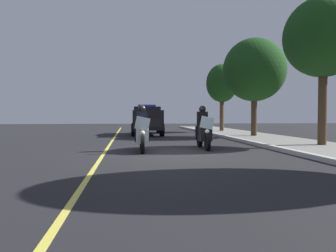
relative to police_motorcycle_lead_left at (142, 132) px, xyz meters
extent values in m
plane|color=black|center=(0.68, 1.08, -0.70)|extent=(80.00, 80.00, 0.00)
cube|color=#B7B5AD|center=(0.68, 5.12, -0.62)|extent=(48.00, 0.24, 0.15)
cube|color=gray|center=(0.68, 7.02, -0.65)|extent=(48.00, 3.60, 0.10)
cube|color=#E0D14C|center=(0.68, -1.35, -0.70)|extent=(48.00, 0.12, 0.01)
cylinder|color=black|center=(0.76, -0.01, -0.38)|extent=(0.64, 0.13, 0.64)
cylinder|color=black|center=(-0.74, 0.01, -0.38)|extent=(0.64, 0.15, 0.64)
cube|color=white|center=(0.03, 0.00, -0.08)|extent=(1.21, 0.46, 0.56)
ellipsoid|color=white|center=(0.08, 0.00, 0.22)|extent=(0.57, 0.33, 0.24)
cube|color=silver|center=(0.66, -0.01, 0.35)|extent=(0.07, 0.56, 0.53)
sphere|color=#F9F4CC|center=(0.72, -0.01, 0.02)|extent=(0.17, 0.17, 0.17)
sphere|color=red|center=(0.53, -0.17, 0.28)|extent=(0.09, 0.09, 0.09)
sphere|color=#1933F2|center=(0.54, 0.15, 0.28)|extent=(0.09, 0.09, 0.09)
cube|color=black|center=(-0.20, 0.00, 0.48)|extent=(0.29, 0.41, 0.60)
cube|color=black|center=(-0.13, 0.20, -0.08)|extent=(0.18, 0.14, 0.56)
cube|color=black|center=(-0.14, -0.20, -0.08)|extent=(0.18, 0.14, 0.56)
sphere|color=black|center=(-0.18, 0.00, 0.88)|extent=(0.28, 0.28, 0.28)
cylinder|color=black|center=(0.09, 2.44, -0.38)|extent=(0.64, 0.13, 0.64)
cylinder|color=black|center=(-1.41, 2.46, -0.38)|extent=(0.64, 0.15, 0.64)
cube|color=black|center=(-0.64, 2.45, -0.08)|extent=(1.21, 0.46, 0.56)
ellipsoid|color=black|center=(-0.59, 2.45, 0.22)|extent=(0.57, 0.33, 0.24)
cube|color=silver|center=(-0.01, 2.44, 0.35)|extent=(0.07, 0.56, 0.53)
sphere|color=#F9F4CC|center=(0.05, 2.44, 0.02)|extent=(0.17, 0.17, 0.17)
sphere|color=red|center=(-0.15, 2.28, 0.28)|extent=(0.09, 0.09, 0.09)
sphere|color=#1933F2|center=(-0.14, 2.60, 0.28)|extent=(0.09, 0.09, 0.09)
cube|color=black|center=(-0.87, 2.45, 0.48)|extent=(0.29, 0.41, 0.60)
cube|color=black|center=(-0.81, 2.65, -0.08)|extent=(0.18, 0.14, 0.56)
cube|color=black|center=(-0.82, 2.25, -0.08)|extent=(0.18, 0.14, 0.56)
sphere|color=black|center=(-0.85, 2.45, 0.88)|extent=(0.28, 0.28, 0.28)
cube|color=black|center=(-10.24, 0.73, 0.32)|extent=(4.93, 1.99, 1.24)
cube|color=black|center=(-10.54, 0.74, 1.02)|extent=(2.43, 1.79, 0.36)
cube|color=#2633D8|center=(-10.34, 0.73, 1.28)|extent=(0.30, 1.21, 0.14)
cube|color=black|center=(-7.84, 0.69, 0.18)|extent=(0.15, 1.62, 0.56)
cylinder|color=black|center=(-8.67, 1.60, -0.30)|extent=(0.81, 0.30, 0.80)
cylinder|color=black|center=(-8.70, -0.20, -0.30)|extent=(0.81, 0.30, 0.80)
cylinder|color=black|center=(-11.77, 1.66, -0.30)|extent=(0.81, 0.30, 0.80)
cylinder|color=black|center=(-11.80, -0.14, -0.30)|extent=(0.81, 0.30, 0.80)
cylinder|color=#42301E|center=(-0.80, 7.55, 0.99)|extent=(0.35, 0.35, 3.18)
ellipsoid|color=#194216|center=(-0.80, 7.55, 3.88)|extent=(3.27, 3.27, 3.32)
cylinder|color=#42301E|center=(-7.02, 7.03, 0.63)|extent=(0.35, 0.35, 2.46)
ellipsoid|color=#194216|center=(-7.02, 7.03, 3.36)|extent=(3.76, 3.76, 3.78)
cylinder|color=#4C3823|center=(-13.32, 6.84, 0.78)|extent=(0.33, 0.33, 2.77)
ellipsoid|color=#194216|center=(-13.32, 6.84, 3.17)|extent=(2.49, 2.49, 3.01)
camera|label=1|loc=(12.09, -0.47, 0.64)|focal=35.18mm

